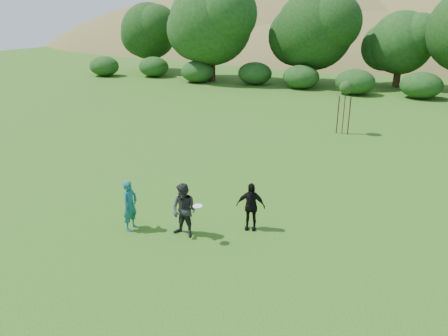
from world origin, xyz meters
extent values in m
plane|color=#19470C|center=(0.00, 0.00, 0.00)|extent=(120.00, 120.00, 0.00)
imported|color=#166266|center=(-1.47, -0.40, 0.79)|extent=(0.40, 0.59, 1.57)
imported|color=#252628|center=(0.20, -0.05, 0.81)|extent=(0.83, 0.67, 1.63)
imported|color=black|center=(1.76, 1.20, 0.74)|extent=(0.93, 0.56, 1.49)
cylinder|color=white|center=(0.75, -0.21, 1.13)|extent=(0.27, 0.27, 0.04)
cylinder|color=#3F2418|center=(1.99, 13.45, 1.25)|extent=(0.05, 0.05, 2.50)
sphere|color=#224217|center=(1.99, 13.45, 2.50)|extent=(0.70, 0.70, 0.70)
cylinder|color=#371F15|center=(1.69, 13.45, 1.00)|extent=(0.06, 0.06, 2.00)
cylinder|color=#3A2116|center=(2.29, 13.45, 1.00)|extent=(0.06, 0.06, 2.00)
ellipsoid|color=olive|center=(-25.00, 70.00, -12.10)|extent=(110.00, 70.00, 44.00)
ellipsoid|color=olive|center=(-5.00, 58.00, -7.70)|extent=(80.00, 50.00, 28.00)
cylinder|color=#3A2616|center=(-22.00, 30.00, 1.31)|extent=(0.65, 0.65, 2.62)
sphere|color=#194214|center=(-22.00, 30.00, 4.22)|extent=(5.80, 5.80, 5.80)
cylinder|color=#3A2616|center=(-13.00, 27.00, 1.57)|extent=(0.73, 0.73, 3.15)
sphere|color=#194214|center=(-13.00, 27.00, 5.23)|extent=(7.54, 7.54, 7.54)
cylinder|color=#3A2616|center=(-4.00, 29.00, 1.40)|extent=(0.68, 0.68, 2.80)
sphere|color=#194214|center=(-4.00, 29.00, 4.66)|extent=(6.73, 6.73, 6.73)
cylinder|color=#3A2616|center=(3.00, 31.00, 1.14)|extent=(0.60, 0.60, 2.27)
sphere|color=#194214|center=(3.00, 31.00, 3.71)|extent=(5.22, 5.22, 5.22)
camera|label=1|loc=(6.25, -9.83, 6.25)|focal=35.00mm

